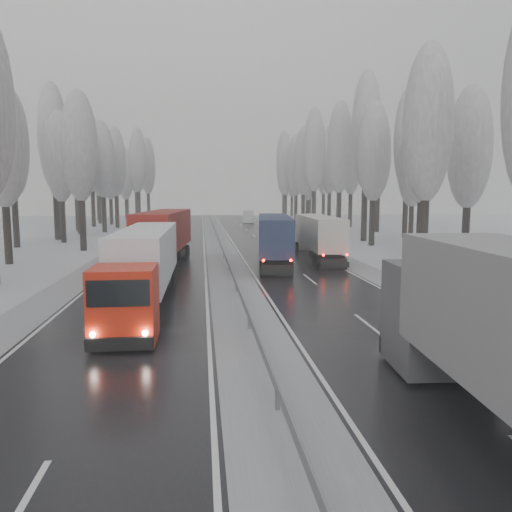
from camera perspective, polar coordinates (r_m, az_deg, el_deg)
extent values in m
plane|color=silver|center=(10.35, 6.18, -26.27)|extent=(260.00, 260.00, 0.00)
cube|color=black|center=(39.51, 4.31, -1.22)|extent=(7.50, 200.00, 0.03)
cube|color=black|center=(38.99, -11.05, -1.44)|extent=(7.50, 200.00, 0.03)
cube|color=#A2A6AA|center=(38.90, -3.32, -1.33)|extent=(3.00, 200.00, 0.04)
cube|color=#A2A6AA|center=(40.70, 11.18, -1.08)|extent=(2.40, 200.00, 0.04)
cube|color=#A2A6AA|center=(39.72, -18.18, -1.50)|extent=(2.40, 200.00, 0.04)
cube|color=slate|center=(38.82, -3.32, -0.48)|extent=(0.06, 200.00, 0.32)
cube|color=slate|center=(36.88, -3.16, -1.35)|extent=(0.12, 0.12, 0.60)
cube|color=slate|center=(68.67, -4.60, 2.53)|extent=(0.12, 0.12, 0.60)
cylinder|color=black|center=(39.19, 18.61, 2.48)|extent=(0.68, 0.68, 5.62)
ellipsoid|color=gray|center=(39.43, 19.08, 14.19)|extent=(3.60, 3.60, 11.48)
cylinder|color=black|center=(45.27, 22.82, 2.43)|extent=(0.64, 0.64, 4.94)
ellipsoid|color=gray|center=(45.32, 23.25, 11.35)|extent=(3.60, 3.60, 10.09)
cylinder|color=black|center=(47.99, 18.22, 3.09)|extent=(0.66, 0.66, 5.32)
ellipsoid|color=gray|center=(48.11, 18.58, 12.16)|extent=(3.60, 3.60, 10.88)
cylinder|color=black|center=(52.52, 18.66, 3.92)|extent=(0.72, 0.72, 6.31)
ellipsoid|color=gray|center=(52.86, 19.05, 13.73)|extent=(3.60, 3.60, 12.90)
cylinder|color=black|center=(57.34, 13.12, 3.87)|extent=(0.67, 0.67, 5.38)
ellipsoid|color=gray|center=(57.45, 13.33, 11.54)|extent=(3.60, 3.60, 10.98)
cylinder|color=black|center=(63.37, 17.29, 3.67)|extent=(0.62, 0.62, 4.59)
ellipsoid|color=gray|center=(63.36, 17.51, 9.60)|extent=(3.60, 3.60, 9.39)
cylinder|color=black|center=(62.71, 12.26, 4.87)|extent=(0.76, 0.76, 6.95)
ellipsoid|color=gray|center=(63.15, 12.50, 13.90)|extent=(3.60, 3.60, 14.19)
cylinder|color=black|center=(68.90, 16.68, 4.77)|extent=(0.74, 0.74, 6.59)
ellipsoid|color=gray|center=(69.22, 16.96, 12.57)|extent=(3.60, 3.60, 13.46)
cylinder|color=black|center=(72.42, 9.43, 4.98)|extent=(0.72, 0.72, 6.37)
ellipsoid|color=gray|center=(72.68, 9.58, 12.16)|extent=(3.60, 3.60, 13.01)
cylinder|color=black|center=(78.42, 13.70, 4.88)|extent=(0.70, 0.70, 5.97)
ellipsoid|color=gray|center=(78.59, 13.88, 11.10)|extent=(3.60, 3.60, 12.20)
cylinder|color=black|center=(82.47, 6.61, 5.36)|extent=(0.74, 0.74, 6.65)
ellipsoid|color=gray|center=(82.75, 6.70, 11.95)|extent=(3.60, 3.60, 13.59)
cylinder|color=black|center=(88.23, 10.72, 5.23)|extent=(0.71, 0.71, 6.14)
ellipsoid|color=gray|center=(88.41, 10.85, 10.91)|extent=(3.60, 3.60, 12.54)
cylinder|color=black|center=(92.05, 5.40, 5.36)|extent=(0.71, 0.71, 6.05)
ellipsoid|color=gray|center=(92.21, 5.46, 10.74)|extent=(3.60, 3.60, 12.37)
cylinder|color=black|center=(97.28, 8.35, 5.48)|extent=(0.72, 0.72, 6.30)
ellipsoid|color=gray|center=(97.46, 8.45, 10.77)|extent=(3.60, 3.60, 12.87)
cylinder|color=black|center=(99.43, 4.56, 5.44)|extent=(0.70, 0.70, 5.88)
ellipsoid|color=gray|center=(99.55, 4.61, 10.28)|extent=(3.60, 3.60, 12.00)
cylinder|color=black|center=(103.99, 5.85, 5.22)|extent=(0.64, 0.64, 4.86)
ellipsoid|color=gray|center=(104.00, 5.90, 9.04)|extent=(3.60, 3.60, 9.92)
cylinder|color=black|center=(106.26, 3.37, 5.58)|extent=(0.70, 0.70, 5.98)
ellipsoid|color=gray|center=(106.39, 3.40, 10.18)|extent=(3.60, 3.60, 12.21)
cylinder|color=black|center=(112.05, 7.70, 5.66)|extent=(0.71, 0.71, 6.19)
ellipsoid|color=gray|center=(112.20, 7.77, 10.18)|extent=(3.60, 3.60, 12.64)
cylinder|color=black|center=(116.17, 3.20, 5.92)|extent=(0.75, 0.75, 6.86)
ellipsoid|color=gray|center=(116.40, 3.23, 10.75)|extent=(3.60, 3.60, 14.01)
cylinder|color=black|center=(121.43, 6.15, 5.63)|extent=(0.68, 0.68, 5.55)
ellipsoid|color=gray|center=(121.50, 6.20, 9.37)|extent=(3.60, 3.60, 11.33)
cylinder|color=black|center=(126.88, 3.17, 5.84)|extent=(0.71, 0.71, 6.09)
ellipsoid|color=gray|center=(127.00, 3.20, 9.77)|extent=(3.60, 3.60, 12.45)
cylinder|color=black|center=(131.31, 4.10, 5.74)|extent=(0.67, 0.67, 5.49)
ellipsoid|color=gray|center=(131.37, 4.13, 9.16)|extent=(3.60, 3.60, 11.21)
cylinder|color=black|center=(45.59, -26.53, 2.32)|extent=(0.65, 0.65, 5.03)
ellipsoid|color=gray|center=(45.65, -27.04, 11.35)|extent=(3.60, 3.60, 10.28)
cylinder|color=black|center=(53.61, -19.20, 3.49)|extent=(0.67, 0.67, 5.44)
ellipsoid|color=gray|center=(53.75, -19.54, 11.78)|extent=(3.60, 3.60, 11.11)
cylinder|color=black|center=(59.66, -25.77, 3.64)|extent=(0.69, 0.69, 5.72)
ellipsoid|color=gray|center=(59.83, -26.20, 11.47)|extent=(3.60, 3.60, 11.69)
cylinder|color=black|center=(63.37, -21.20, 3.80)|extent=(0.66, 0.66, 5.23)
ellipsoid|color=gray|center=(63.45, -21.50, 10.54)|extent=(3.60, 3.60, 10.68)
cylinder|color=black|center=(67.67, -21.82, 4.53)|extent=(0.74, 0.74, 6.60)
ellipsoid|color=gray|center=(67.99, -22.20, 12.49)|extent=(3.60, 3.60, 13.49)
cylinder|color=black|center=(72.69, -19.17, 4.21)|extent=(0.65, 0.65, 5.16)
ellipsoid|color=gray|center=(72.75, -19.41, 10.02)|extent=(3.60, 3.60, 10.54)
cylinder|color=black|center=(76.88, -19.53, 4.57)|extent=(0.69, 0.69, 5.79)
ellipsoid|color=gray|center=(77.03, -19.78, 10.73)|extent=(3.60, 3.60, 11.84)
cylinder|color=black|center=(78.97, -16.97, 4.67)|extent=(0.68, 0.68, 5.64)
ellipsoid|color=gray|center=(79.09, -17.18, 10.51)|extent=(3.60, 3.60, 11.53)
cylinder|color=black|center=(83.88, -19.73, 4.99)|extent=(0.73, 0.73, 6.56)
ellipsoid|color=gray|center=(84.13, -20.00, 11.38)|extent=(3.60, 3.60, 13.40)
cylinder|color=black|center=(88.84, -15.60, 4.99)|extent=(0.69, 0.69, 5.79)
ellipsoid|color=gray|center=(88.97, -15.78, 10.32)|extent=(3.60, 3.60, 11.84)
cylinder|color=black|center=(93.64, -18.10, 5.26)|extent=(0.74, 0.74, 6.65)
ellipsoid|color=gray|center=(93.88, -18.33, 11.05)|extent=(3.60, 3.60, 13.58)
cylinder|color=black|center=(98.50, -16.22, 4.95)|extent=(0.65, 0.65, 5.12)
ellipsoid|color=gray|center=(98.54, -16.36, 9.20)|extent=(3.60, 3.60, 10.46)
cylinder|color=black|center=(102.95, -17.43, 5.19)|extent=(0.69, 0.69, 5.84)
ellipsoid|color=gray|center=(103.06, -17.60, 9.82)|extent=(3.60, 3.60, 11.92)
cylinder|color=black|center=(108.59, -13.23, 5.62)|extent=(0.74, 0.74, 6.67)
ellipsoid|color=gray|center=(108.80, -13.38, 10.64)|extent=(3.60, 3.60, 13.63)
cylinder|color=black|center=(113.99, -17.56, 5.45)|extent=(0.72, 0.72, 6.31)
ellipsoid|color=gray|center=(114.15, -17.73, 9.97)|extent=(3.60, 3.60, 12.88)
cylinder|color=black|center=(117.81, -12.18, 5.65)|extent=(0.72, 0.72, 6.29)
ellipsoid|color=gray|center=(117.96, -12.30, 10.02)|extent=(3.60, 3.60, 12.84)
cylinder|color=black|center=(122.49, -14.60, 5.30)|extent=(0.64, 0.64, 4.86)
ellipsoid|color=gray|center=(122.50, -14.71, 8.54)|extent=(3.60, 3.60, 9.92)
cylinder|color=black|center=(124.75, -13.48, 5.76)|extent=(0.74, 0.74, 6.63)
ellipsoid|color=gray|center=(124.93, -13.61, 10.11)|extent=(3.60, 3.60, 13.54)
cylinder|color=black|center=(129.09, -14.48, 5.58)|extent=(0.69, 0.69, 5.79)
ellipsoid|color=gray|center=(129.18, -14.60, 9.25)|extent=(3.60, 3.60, 11.82)
cube|color=#4B4B50|center=(17.65, 19.06, -5.97)|extent=(2.93, 3.03, 3.31)
cube|color=black|center=(18.76, 17.60, -2.75)|extent=(2.54, 0.27, 1.10)
cube|color=black|center=(19.32, 17.26, -8.83)|extent=(2.76, 0.34, 0.55)
cylinder|color=black|center=(16.78, 16.27, -10.95)|extent=(0.46, 1.17, 1.15)
cylinder|color=black|center=(17.65, 23.53, -10.36)|extent=(0.46, 1.17, 1.15)
sphere|color=white|center=(18.91, 14.26, -7.69)|extent=(0.24, 0.24, 0.24)
sphere|color=white|center=(19.61, 20.18, -7.38)|extent=(0.24, 0.24, 0.24)
cube|color=navy|center=(47.39, 1.85, 2.09)|extent=(2.68, 2.77, 2.89)
cube|color=black|center=(48.53, 1.82, 3.01)|extent=(2.21, 0.35, 0.96)
cube|color=black|center=(48.79, 1.80, 0.87)|extent=(2.41, 0.42, 0.48)
cube|color=#131A34|center=(39.81, 2.11, 2.61)|extent=(3.89, 12.73, 2.70)
cube|color=black|center=(33.78, 2.41, -1.73)|extent=(2.22, 0.37, 0.43)
cube|color=black|center=(36.56, 2.26, -0.75)|extent=(2.72, 5.51, 0.43)
cube|color=black|center=(34.33, 2.38, -1.91)|extent=(2.21, 0.31, 0.58)
cylinder|color=black|center=(46.71, 0.62, 0.68)|extent=(0.45, 1.03, 1.00)
cylinder|color=black|center=(46.76, 3.10, 0.68)|extent=(0.45, 1.03, 1.00)
cylinder|color=black|center=(36.19, 0.67, -1.18)|extent=(0.45, 1.03, 1.00)
cylinder|color=black|center=(36.26, 3.88, -1.18)|extent=(0.45, 1.03, 1.00)
cylinder|color=black|center=(34.95, 0.68, -1.47)|extent=(0.45, 1.03, 1.00)
cylinder|color=black|center=(35.02, 4.00, -1.47)|extent=(0.45, 1.03, 1.00)
sphere|color=#FF0C05|center=(33.58, 0.86, -0.44)|extent=(0.19, 0.19, 0.19)
sphere|color=#FF0C05|center=(33.65, 3.98, -0.45)|extent=(0.19, 0.19, 0.19)
sphere|color=white|center=(48.77, 0.73, 1.33)|extent=(0.21, 0.21, 0.21)
sphere|color=white|center=(48.81, 2.88, 1.32)|extent=(0.21, 0.21, 0.21)
cube|color=beige|center=(50.81, 5.63, 2.33)|extent=(2.43, 2.51, 2.78)
cube|color=black|center=(51.90, 5.43, 3.15)|extent=(2.14, 0.19, 0.93)
cube|color=black|center=(52.14, 5.39, 1.22)|extent=(2.32, 0.25, 0.46)
cube|color=#B2B0A0|center=(43.63, 7.16, 2.82)|extent=(2.91, 12.15, 2.60)
cube|color=black|center=(37.91, 8.82, -0.87)|extent=(2.14, 0.21, 0.42)
cube|color=black|center=(40.54, 7.99, -0.08)|extent=(2.27, 5.19, 0.42)
cube|color=black|center=(38.43, 8.65, -1.04)|extent=(2.13, 0.15, 0.56)
cylinder|color=black|center=(50.03, 4.65, 1.06)|extent=(0.37, 0.98, 0.96)
cylinder|color=black|center=(50.34, 6.84, 1.07)|extent=(0.37, 0.98, 0.96)
cylinder|color=black|center=(40.02, 6.73, -0.46)|extent=(0.37, 0.98, 0.96)
cylinder|color=black|center=(40.42, 9.45, -0.44)|extent=(0.37, 0.98, 0.96)
cylinder|color=black|center=(38.85, 7.05, -0.69)|extent=(0.37, 0.98, 0.96)
cylinder|color=black|center=(39.26, 9.84, -0.67)|extent=(0.37, 0.98, 0.96)
sphere|color=#FF0C05|center=(37.58, 7.55, 0.22)|extent=(0.19, 0.19, 0.19)
sphere|color=#FF0C05|center=(37.96, 10.16, 0.24)|extent=(0.19, 0.19, 0.19)
sphere|color=white|center=(52.00, 4.43, 1.63)|extent=(0.20, 0.20, 0.20)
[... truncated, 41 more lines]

